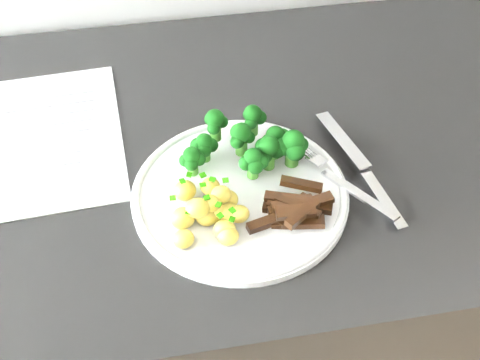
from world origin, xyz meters
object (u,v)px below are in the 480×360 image
Objects in this scene: beef_strips at (295,209)px; potatoes at (210,211)px; plate at (240,193)px; knife at (369,181)px; counter at (210,325)px; broccoli at (251,143)px; fork at (344,182)px; recipe_paper at (47,137)px.

potatoes is at bearing 173.52° from beef_strips.
plate is 0.16m from knife.
plate is at bearing -68.34° from counter.
plate is at bearing 176.98° from knife.
knife is (0.20, 0.03, -0.01)m from potatoes.
knife is (0.16, -0.01, 0.00)m from plate.
broccoli reaches higher than counter.
potatoes is 0.64× the size of fork.
knife is at bearing -3.02° from plate.
broccoli reaches higher than potatoes.
counter is at bearing 151.72° from knife.
beef_strips is (0.06, -0.04, 0.01)m from plate.
fork reaches higher than counter.
recipe_paper is 0.39m from fork.
recipe_paper is 1.85× the size of fork.
beef_strips is at bearing -154.72° from fork.
recipe_paper is at bearing 158.93° from broccoli.
plate is at bearing 140.95° from beef_strips.
knife is at bearing -28.28° from counter.
plate is (0.23, -0.15, 0.01)m from recipe_paper.
broccoli is 0.10m from beef_strips.
potatoes is 0.47× the size of knife.
potatoes is at bearing -140.17° from plate.
beef_strips is at bearing -71.04° from broccoli.
potatoes is (0.19, -0.18, 0.02)m from recipe_paper.
recipe_paper is 0.28m from broccoli.
counter is 0.51m from fork.
broccoli is (0.02, 0.05, 0.03)m from plate.
fork is (0.16, 0.02, -0.00)m from potatoes.
potatoes reaches higher than beef_strips.
fork is at bearing 25.28° from beef_strips.
broccoli is at bearing -21.07° from recipe_paper.
potatoes is at bearing -127.18° from broccoli.
plate is (0.04, -0.10, 0.46)m from counter.
plate is at bearing -32.53° from recipe_paper.
fork is (0.07, 0.03, -0.00)m from beef_strips.
beef_strips reaches higher than fork.
potatoes is 0.17m from fork.
recipe_paper is 0.42m from knife.
counter is at bearing 123.47° from beef_strips.
fork is 0.04m from knife.
recipe_paper is at bearing 136.42° from potatoes.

